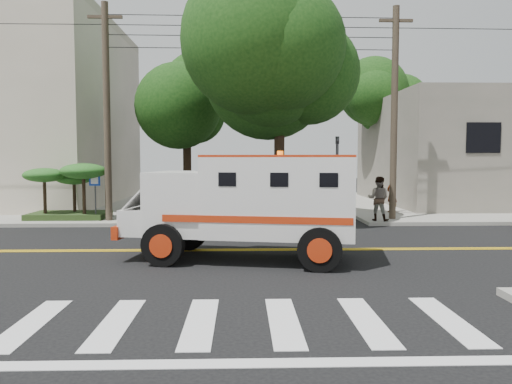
{
  "coord_description": "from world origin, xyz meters",
  "views": [
    {
      "loc": [
        -0.1,
        -14.68,
        2.76
      ],
      "look_at": [
        0.37,
        1.85,
        1.6
      ],
      "focal_mm": 35.0,
      "sensor_mm": 36.0,
      "label": 1
    }
  ],
  "objects": [
    {
      "name": "accessibility_sign",
      "position": [
        -6.2,
        6.17,
        1.37
      ],
      "size": [
        0.45,
        0.1,
        2.02
      ],
      "color": "#3F3F42",
      "rests_on": "ground"
    },
    {
      "name": "sidewalk_ne",
      "position": [
        13.5,
        13.5,
        0.07
      ],
      "size": [
        17.0,
        17.0,
        0.15
      ],
      "primitive_type": "cube",
      "color": "gray",
      "rests_on": "ground"
    },
    {
      "name": "ground",
      "position": [
        0.0,
        0.0,
        0.0
      ],
      "size": [
        100.0,
        100.0,
        0.0
      ],
      "primitive_type": "plane",
      "color": "black",
      "rests_on": "ground"
    },
    {
      "name": "pedestrian_a",
      "position": [
        7.06,
        8.78,
        1.03
      ],
      "size": [
        0.77,
        0.72,
        1.76
      ],
      "primitive_type": "imported",
      "rotation": [
        0.0,
        0.0,
        3.78
      ],
      "color": "gray",
      "rests_on": "sidewalk_ne"
    },
    {
      "name": "utility_pole_left",
      "position": [
        -5.6,
        6.0,
        4.5
      ],
      "size": [
        0.28,
        0.28,
        9.0
      ],
      "primitive_type": "cylinder",
      "color": "#382D23",
      "rests_on": "ground"
    },
    {
      "name": "sidewalk_nw",
      "position": [
        -13.5,
        13.5,
        0.07
      ],
      "size": [
        17.0,
        17.0,
        0.15
      ],
      "primitive_type": "cube",
      "color": "gray",
      "rests_on": "ground"
    },
    {
      "name": "tree_right",
      "position": [
        8.84,
        15.77,
        6.09
      ],
      "size": [
        4.8,
        4.5,
        8.2
      ],
      "color": "black",
      "rests_on": "ground"
    },
    {
      "name": "palm_planter",
      "position": [
        -7.44,
        6.62,
        1.65
      ],
      "size": [
        3.52,
        2.63,
        2.36
      ],
      "color": "#1E3314",
      "rests_on": "sidewalk_nw"
    },
    {
      "name": "traffic_signal",
      "position": [
        3.8,
        5.6,
        2.23
      ],
      "size": [
        0.15,
        0.18,
        3.6
      ],
      "color": "#3F3F42",
      "rests_on": "ground"
    },
    {
      "name": "pedestrian_b",
      "position": [
        5.5,
        5.5,
        1.06
      ],
      "size": [
        1.1,
        1.02,
        1.82
      ],
      "primitive_type": "imported",
      "rotation": [
        0.0,
        0.0,
        2.67
      ],
      "color": "gray",
      "rests_on": "sidewalk_ne"
    },
    {
      "name": "armored_truck",
      "position": [
        0.12,
        -1.44,
        1.6
      ],
      "size": [
        6.49,
        3.39,
        2.81
      ],
      "rotation": [
        0.0,
        0.0,
        -0.18
      ],
      "color": "silver",
      "rests_on": "ground"
    },
    {
      "name": "tree_main",
      "position": [
        1.94,
        6.21,
        7.2
      ],
      "size": [
        6.08,
        5.7,
        9.85
      ],
      "color": "black",
      "rests_on": "ground"
    },
    {
      "name": "tree_left",
      "position": [
        -2.68,
        11.79,
        5.73
      ],
      "size": [
        4.48,
        4.2,
        7.7
      ],
      "color": "black",
      "rests_on": "ground"
    },
    {
      "name": "utility_pole_right",
      "position": [
        6.3,
        6.2,
        4.5
      ],
      "size": [
        0.28,
        0.28,
        9.0
      ],
      "primitive_type": "cylinder",
      "color": "#382D23",
      "rests_on": "ground"
    },
    {
      "name": "building_right",
      "position": [
        15.0,
        14.0,
        3.15
      ],
      "size": [
        14.0,
        12.0,
        6.0
      ],
      "primitive_type": "cube",
      "color": "slate",
      "rests_on": "sidewalk_ne"
    }
  ]
}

